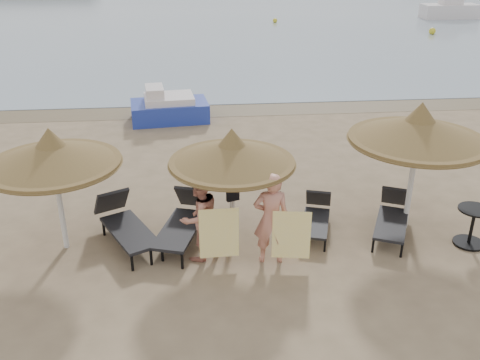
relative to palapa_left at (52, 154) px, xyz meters
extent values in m
plane|color=#91795B|center=(3.59, -0.57, -2.03)|extent=(160.00, 160.00, 0.00)
cube|color=brown|center=(3.59, 8.83, -2.02)|extent=(200.00, 1.60, 0.01)
cube|color=silver|center=(21.59, 29.43, -1.53)|extent=(4.00, 1.60, 1.00)
cube|color=silver|center=(21.59, 29.43, -0.78)|extent=(1.50, 1.00, 0.60)
cylinder|color=silver|center=(0.00, 0.00, -1.10)|extent=(0.11, 0.11, 1.86)
cone|color=brown|center=(0.00, 0.00, 0.03)|extent=(2.57, 2.57, 0.49)
cone|color=brown|center=(0.00, 0.00, 0.32)|extent=(0.62, 0.62, 0.40)
cylinder|color=brown|center=(0.00, 0.00, -0.20)|extent=(2.52, 2.52, 0.09)
cylinder|color=silver|center=(3.36, -0.08, -1.13)|extent=(0.10, 0.10, 1.79)
cone|color=brown|center=(3.36, -0.08, -0.05)|extent=(2.48, 2.48, 0.47)
cone|color=brown|center=(3.36, -0.08, 0.24)|extent=(0.60, 0.60, 0.38)
cylinder|color=brown|center=(3.36, -0.08, -0.27)|extent=(2.43, 2.43, 0.09)
cylinder|color=silver|center=(7.12, 0.18, -1.01)|extent=(0.12, 0.12, 2.03)
cone|color=brown|center=(7.12, 0.18, 0.22)|extent=(2.81, 2.81, 0.53)
cone|color=brown|center=(7.12, 0.18, 0.54)|extent=(0.68, 0.68, 0.44)
cylinder|color=brown|center=(7.12, 0.18, -0.03)|extent=(2.75, 2.75, 0.10)
cylinder|color=black|center=(1.41, -0.97, -1.87)|extent=(0.06, 0.06, 0.31)
cylinder|color=black|center=(1.96, -0.69, -1.87)|extent=(0.06, 0.06, 0.31)
cylinder|color=black|center=(0.70, 0.40, -1.87)|extent=(0.06, 0.06, 0.31)
cylinder|color=black|center=(1.25, 0.69, -1.87)|extent=(0.06, 0.06, 0.31)
cube|color=black|center=(1.30, -0.09, -1.69)|extent=(1.37, 1.78, 0.07)
cube|color=black|center=(0.85, 0.77, -1.42)|extent=(0.82, 0.73, 0.63)
cylinder|color=black|center=(1.75, -0.80, -1.87)|extent=(0.06, 0.06, 0.31)
cylinder|color=black|center=(2.34, -0.98, -1.87)|extent=(0.06, 0.06, 0.31)
cylinder|color=black|center=(2.21, 0.67, -1.87)|extent=(0.06, 0.06, 0.31)
cylinder|color=black|center=(2.80, 0.49, -1.87)|extent=(0.06, 0.06, 0.31)
cube|color=black|center=(2.29, -0.10, -1.69)|extent=(1.14, 1.78, 0.07)
cube|color=black|center=(2.58, 0.82, -1.42)|extent=(0.79, 0.65, 0.62)
cylinder|color=black|center=(4.70, -0.51, -1.91)|extent=(0.04, 0.04, 0.24)
cylinder|color=black|center=(5.16, -0.65, -1.91)|extent=(0.04, 0.04, 0.24)
cylinder|color=black|center=(5.04, 0.65, -1.91)|extent=(0.04, 0.04, 0.24)
cylinder|color=black|center=(5.50, 0.51, -1.91)|extent=(0.04, 0.04, 0.24)
cube|color=black|center=(5.11, 0.04, -1.76)|extent=(0.88, 1.39, 0.05)
cube|color=black|center=(5.33, 0.77, -1.55)|extent=(0.62, 0.50, 0.49)
cylinder|color=black|center=(6.10, -0.76, -1.89)|extent=(0.05, 0.05, 0.27)
cylinder|color=black|center=(6.60, -0.99, -1.89)|extent=(0.05, 0.05, 0.27)
cylinder|color=black|center=(6.67, 0.49, -1.89)|extent=(0.05, 0.05, 0.27)
cylinder|color=black|center=(7.17, 0.26, -1.89)|extent=(0.05, 0.05, 0.27)
cube|color=black|center=(6.66, -0.20, -1.72)|extent=(1.16, 1.59, 0.06)
cube|color=black|center=(7.01, 0.58, -1.49)|extent=(0.72, 0.63, 0.55)
cylinder|color=black|center=(8.16, -0.63, -2.01)|extent=(0.63, 0.63, 0.04)
cylinder|color=black|center=(8.16, -0.63, -1.63)|extent=(0.07, 0.07, 0.76)
cylinder|color=black|center=(8.16, -0.63, -1.23)|extent=(0.67, 0.67, 0.03)
imported|color=tan|center=(2.70, -0.61, -1.01)|extent=(1.12, 1.06, 2.04)
imported|color=tan|center=(4.03, -0.85, -0.95)|extent=(1.01, 0.68, 2.15)
cube|color=yellow|center=(3.05, -0.96, -1.31)|extent=(0.74, 0.05, 1.04)
cube|color=yellow|center=(4.38, -1.10, -1.34)|extent=(0.71, 0.13, 1.00)
cube|color=white|center=(3.36, 0.10, -0.76)|extent=(0.32, 0.18, 0.39)
cube|color=black|center=(3.36, -0.24, -0.82)|extent=(0.26, 0.17, 0.36)
cube|color=#2135A1|center=(1.87, 7.89, -1.71)|extent=(2.68, 1.77, 0.63)
cube|color=silver|center=(1.87, 7.89, -1.32)|extent=(1.74, 1.44, 0.29)
cube|color=silver|center=(1.41, 7.84, -1.05)|extent=(0.69, 1.09, 0.40)
sphere|color=gold|center=(8.60, 28.56, -1.87)|extent=(0.32, 0.32, 0.32)
sphere|color=gold|center=(17.59, 23.06, -1.82)|extent=(0.41, 0.41, 0.41)
camera|label=1|loc=(2.65, -9.51, 3.77)|focal=40.00mm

